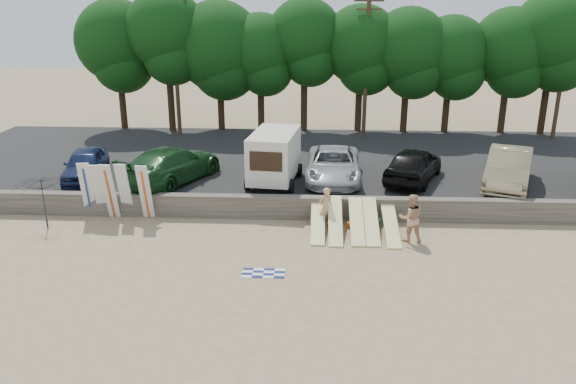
% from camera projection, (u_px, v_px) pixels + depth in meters
% --- Properties ---
extents(ground, '(120.00, 120.00, 0.00)m').
position_uv_depth(ground, '(342.00, 248.00, 21.51)').
color(ground, tan).
rests_on(ground, ground).
extents(seawall, '(44.00, 0.50, 1.00)m').
position_uv_depth(seawall, '(339.00, 208.00, 24.18)').
color(seawall, '#6B6356').
rests_on(seawall, ground).
extents(parking_lot, '(44.00, 14.50, 0.70)m').
position_uv_depth(parking_lot, '(334.00, 164.00, 31.32)').
color(parking_lot, '#282828').
rests_on(parking_lot, ground).
extents(treeline, '(33.26, 6.20, 9.08)m').
position_uv_depth(treeline, '(327.00, 43.00, 35.93)').
color(treeline, '#382616').
rests_on(treeline, parking_lot).
extents(utility_poles, '(25.80, 0.26, 9.00)m').
position_uv_depth(utility_poles, '(367.00, 61.00, 34.79)').
color(utility_poles, '#473321').
rests_on(utility_poles, parking_lot).
extents(box_trailer, '(2.59, 4.10, 2.48)m').
position_uv_depth(box_trailer, '(274.00, 155.00, 26.45)').
color(box_trailer, beige).
rests_on(box_trailer, parking_lot).
extents(car_0, '(2.63, 4.71, 1.51)m').
position_uv_depth(car_0, '(86.00, 164.00, 27.20)').
color(car_0, '#121D42').
rests_on(car_0, parking_lot).
extents(car_1, '(4.47, 6.36, 1.71)m').
position_uv_depth(car_1, '(172.00, 165.00, 26.80)').
color(car_1, '#17401B').
rests_on(car_1, parking_lot).
extents(car_2, '(2.71, 5.56, 1.52)m').
position_uv_depth(car_2, '(333.00, 165.00, 27.09)').
color(car_2, '#B1B1B7').
rests_on(car_2, parking_lot).
extents(car_3, '(3.74, 5.30, 1.68)m').
position_uv_depth(car_3, '(414.00, 164.00, 26.93)').
color(car_3, black).
rests_on(car_3, parking_lot).
extents(car_4, '(3.67, 5.66, 1.76)m').
position_uv_depth(car_4, '(509.00, 168.00, 26.15)').
color(car_4, '#988761').
rests_on(car_4, parking_lot).
extents(surfboard_upright_0, '(0.59, 0.71, 2.55)m').
position_uv_depth(surfboard_upright_0, '(87.00, 190.00, 24.11)').
color(surfboard_upright_0, silver).
rests_on(surfboard_upright_0, ground).
extents(surfboard_upright_1, '(0.53, 0.83, 2.51)m').
position_uv_depth(surfboard_upright_1, '(99.00, 191.00, 24.05)').
color(surfboard_upright_1, silver).
rests_on(surfboard_upright_1, ground).
extents(surfboard_upright_2, '(0.54, 0.68, 2.55)m').
position_uv_depth(surfboard_upright_2, '(110.00, 191.00, 23.91)').
color(surfboard_upright_2, silver).
rests_on(surfboard_upright_2, ground).
extents(surfboard_upright_3, '(0.52, 0.71, 2.53)m').
position_uv_depth(surfboard_upright_3, '(125.00, 191.00, 24.02)').
color(surfboard_upright_3, silver).
rests_on(surfboard_upright_3, ground).
extents(surfboard_upright_4, '(0.50, 0.72, 2.53)m').
position_uv_depth(surfboard_upright_4, '(145.00, 192.00, 23.82)').
color(surfboard_upright_4, silver).
rests_on(surfboard_upright_4, ground).
extents(surfboard_low_0, '(0.56, 2.91, 0.88)m').
position_uv_depth(surfboard_low_0, '(318.00, 222.00, 22.85)').
color(surfboard_low_0, '#F8F09C').
rests_on(surfboard_low_0, ground).
extents(surfboard_low_1, '(0.56, 2.82, 1.15)m').
position_uv_depth(surfboard_low_1, '(335.00, 220.00, 22.63)').
color(surfboard_low_1, '#F8F09C').
rests_on(surfboard_low_1, ground).
extents(surfboard_low_2, '(0.56, 2.86, 1.05)m').
position_uv_depth(surfboard_low_2, '(357.00, 221.00, 22.70)').
color(surfboard_low_2, '#F8F09C').
rests_on(surfboard_low_2, ground).
extents(surfboard_low_3, '(0.56, 2.85, 1.06)m').
position_uv_depth(surfboard_low_3, '(371.00, 221.00, 22.67)').
color(surfboard_low_3, '#F8F09C').
rests_on(surfboard_low_3, ground).
extents(surfboard_low_4, '(0.56, 2.92, 0.82)m').
position_uv_depth(surfboard_low_4, '(391.00, 225.00, 22.57)').
color(surfboard_low_4, '#F8F09C').
rests_on(surfboard_low_4, ground).
extents(beachgoer_a, '(0.75, 0.66, 1.74)m').
position_uv_depth(beachgoer_a, '(326.00, 208.00, 23.19)').
color(beachgoer_a, tan).
rests_on(beachgoer_a, ground).
extents(beachgoer_b, '(1.01, 0.82, 1.94)m').
position_uv_depth(beachgoer_b, '(411.00, 218.00, 21.81)').
color(beachgoer_b, tan).
rests_on(beachgoer_b, ground).
extents(cooler, '(0.44, 0.38, 0.32)m').
position_uv_depth(cooler, '(376.00, 222.00, 23.55)').
color(cooler, '#217B44').
rests_on(cooler, ground).
extents(gear_bag, '(0.33, 0.29, 0.22)m').
position_uv_depth(gear_bag, '(351.00, 225.00, 23.37)').
color(gear_bag, '#CE4C18').
rests_on(gear_bag, ground).
extents(beach_towel, '(1.50, 1.50, 0.00)m').
position_uv_depth(beach_towel, '(263.00, 273.00, 19.47)').
color(beach_towel, white).
rests_on(beach_towel, ground).
extents(beach_umbrella, '(2.77, 2.81, 2.20)m').
position_uv_depth(beach_umbrella, '(45.00, 202.00, 23.12)').
color(beach_umbrella, black).
rests_on(beach_umbrella, ground).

